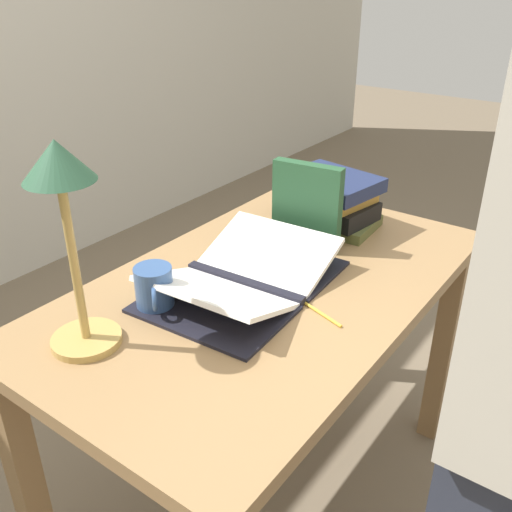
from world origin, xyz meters
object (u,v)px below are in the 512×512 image
coffee_mug (154,288)px  pencil (316,310)px  reading_lamp (64,205)px  book_standing_upright (307,206)px  book_stack_tall (330,201)px  open_book (244,278)px

coffee_mug → pencil: (0.20, -0.30, -0.05)m
reading_lamp → pencil: 0.58m
book_standing_upright → pencil: bearing=-150.3°
reading_lamp → book_stack_tall: bearing=-7.4°
book_stack_tall → coffee_mug: (-0.63, 0.09, -0.03)m
book_standing_upright → coffee_mug: book_standing_upright is taller
book_stack_tall → open_book: bearing=-177.7°
coffee_mug → pencil: 0.36m
book_standing_upright → reading_lamp: size_ratio=0.55×
open_book → book_stack_tall: (0.44, 0.02, 0.05)m
book_standing_upright → coffee_mug: (-0.47, 0.10, -0.07)m
open_book → pencil: bearing=-91.4°
pencil → open_book: bearing=92.1°
open_book → book_stack_tall: size_ratio=1.79×
pencil → book_standing_upright: bearing=36.1°
open_book → book_stack_tall: 0.44m
book_stack_tall → reading_lamp: (-0.81, 0.11, 0.23)m
open_book → reading_lamp: reading_lamp is taller
open_book → pencil: (0.01, -0.20, -0.02)m
open_book → coffee_mug: size_ratio=4.97×
open_book → pencil: 0.20m
open_book → book_stack_tall: book_stack_tall is taller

